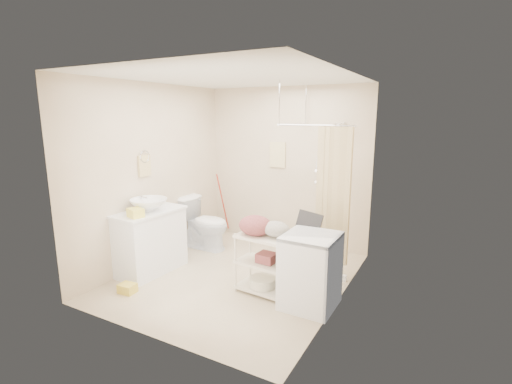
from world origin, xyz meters
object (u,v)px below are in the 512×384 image
vanity (150,241)px  toilet (205,223)px  laundry_rack (263,258)px  washing_machine (310,271)px

vanity → toilet: (0.12, 1.12, -0.01)m
laundry_rack → toilet: bearing=153.5°
toilet → vanity: bearing=175.2°
laundry_rack → vanity: bearing=-169.4°
vanity → laundry_rack: laundry_rack is taller
washing_machine → laundry_rack: (-0.62, 0.04, 0.01)m
toilet → washing_machine: size_ratio=0.99×
toilet → laundry_rack: bearing=-119.7°
laundry_rack → washing_machine: bearing=1.3°
toilet → laundry_rack: laundry_rack is taller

